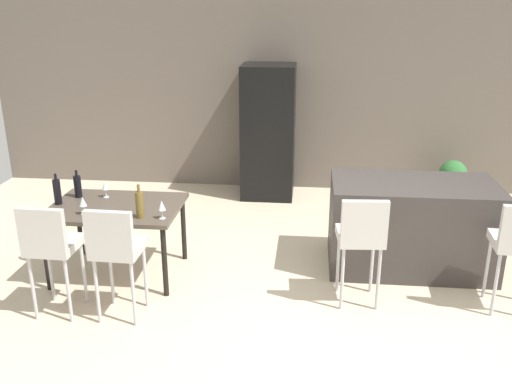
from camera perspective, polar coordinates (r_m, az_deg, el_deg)
ground_plane at (r=5.37m, az=8.88°, el=-10.40°), size 10.00×10.00×0.00m
back_wall at (r=7.94m, az=8.35°, el=10.51°), size 10.00×0.12×2.90m
kitchen_island at (r=5.84m, az=15.87°, el=-3.39°), size 1.65×0.87×0.92m
bar_chair_left at (r=4.92m, az=10.93°, el=-4.32°), size 0.43×0.43×1.05m
dining_table at (r=5.57m, az=-14.40°, el=-2.04°), size 1.27×0.90×0.74m
dining_chair_near at (r=4.98m, az=-20.66°, el=-4.98°), size 0.41×0.41×1.05m
dining_chair_far at (r=4.76m, az=-14.44°, el=-5.44°), size 0.41×0.41×1.05m
wine_bottle_right at (r=5.15m, az=-12.04°, el=-1.26°), size 0.07×0.07×0.32m
wine_bottle_inner at (r=5.71m, az=-20.01°, el=0.05°), size 0.07×0.07×0.31m
wine_bottle_end at (r=5.85m, az=-18.10°, el=0.58°), size 0.07×0.07×0.28m
wine_glass_left at (r=5.77m, az=-15.45°, el=0.64°), size 0.07×0.07×0.17m
wine_glass_middle at (r=5.36m, az=-17.61°, el=-0.99°), size 0.07×0.07×0.17m
wine_glass_far at (r=5.09m, az=-9.80°, el=-1.44°), size 0.07×0.07×0.17m
refrigerator at (r=7.62m, az=1.29°, el=6.28°), size 0.72×0.68×1.84m
potted_plant at (r=7.99m, az=19.80°, el=1.41°), size 0.38×0.38×0.58m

